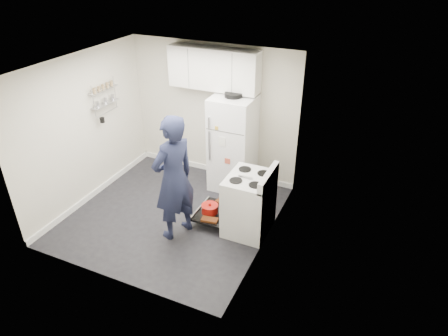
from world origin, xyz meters
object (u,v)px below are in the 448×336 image
at_px(electric_range, 248,204).
at_px(refrigerator, 233,143).
at_px(open_oven_door, 212,211).
at_px(person, 174,179).

bearing_deg(electric_range, refrigerator, 123.35).
xyz_separation_m(open_oven_door, refrigerator, (-0.12, 1.12, 0.69)).
distance_m(electric_range, person, 1.21).
height_order(electric_range, open_oven_door, electric_range).
relative_size(electric_range, open_oven_door, 1.53).
xyz_separation_m(electric_range, refrigerator, (-0.72, 1.10, 0.40)).
relative_size(electric_range, refrigerator, 0.61).
xyz_separation_m(refrigerator, person, (-0.24, -1.63, 0.11)).
relative_size(refrigerator, person, 0.92).
bearing_deg(refrigerator, electric_range, -56.65).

